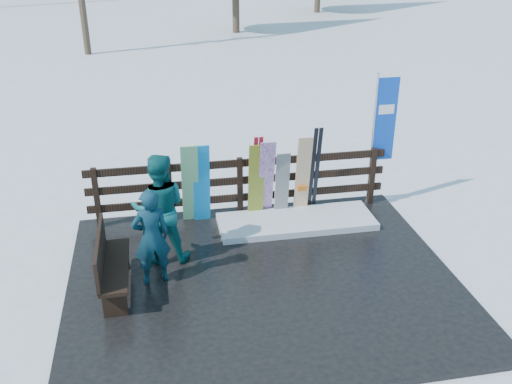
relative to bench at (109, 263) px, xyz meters
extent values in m
plane|color=white|center=(2.30, -0.06, -0.60)|extent=(700.00, 700.00, 0.00)
cube|color=black|center=(2.30, -0.06, -0.56)|extent=(6.00, 5.00, 0.08)
cube|color=black|center=(-0.30, 2.14, 0.06)|extent=(0.10, 0.10, 1.15)
cube|color=black|center=(1.00, 2.14, 0.06)|extent=(0.10, 0.10, 1.15)
cube|color=black|center=(2.30, 2.14, 0.06)|extent=(0.10, 0.10, 1.15)
cube|color=black|center=(3.60, 2.14, 0.06)|extent=(0.10, 0.10, 1.15)
cube|color=black|center=(4.90, 2.14, 0.06)|extent=(0.10, 0.10, 1.15)
cube|color=black|center=(2.30, 2.14, -0.17)|extent=(5.60, 0.05, 0.14)
cube|color=black|center=(2.30, 2.14, 0.18)|extent=(5.60, 0.05, 0.14)
cube|color=black|center=(2.30, 2.14, 0.53)|extent=(5.60, 0.05, 0.14)
cube|color=white|center=(3.25, 1.54, -0.46)|extent=(2.86, 1.00, 0.12)
cube|color=black|center=(0.07, 0.00, -0.07)|extent=(0.40, 1.50, 0.06)
cube|color=black|center=(0.07, -0.60, -0.29)|extent=(0.34, 0.06, 0.45)
cube|color=black|center=(0.07, 0.60, -0.29)|extent=(0.34, 0.06, 0.45)
cube|color=black|center=(-0.11, 0.00, 0.20)|extent=(0.05, 1.50, 0.50)
cube|color=#0F96F1|center=(1.57, 1.92, 0.28)|extent=(0.30, 0.32, 1.58)
cube|color=silver|center=(1.36, 1.92, 0.29)|extent=(0.30, 0.42, 1.61)
cube|color=#F3FF32|center=(2.57, 1.92, 0.24)|extent=(0.29, 0.23, 1.50)
cube|color=white|center=(2.75, 1.92, 0.27)|extent=(0.28, 0.39, 1.57)
cube|color=black|center=(3.05, 1.92, 0.13)|extent=(0.26, 0.19, 1.30)
cube|color=white|center=(3.44, 1.92, 0.28)|extent=(0.27, 0.26, 1.59)
cube|color=#B5162A|center=(2.56, 1.99, 0.30)|extent=(0.07, 0.29, 1.64)
cube|color=#B5162A|center=(2.65, 1.99, 0.30)|extent=(0.07, 0.29, 1.64)
cube|color=black|center=(3.65, 1.99, 0.35)|extent=(0.08, 0.30, 1.74)
cube|color=black|center=(3.74, 1.99, 0.35)|extent=(0.08, 0.30, 1.74)
cylinder|color=silver|center=(4.86, 2.19, 0.78)|extent=(0.04, 0.04, 2.60)
cube|color=blue|center=(5.08, 2.19, 1.18)|extent=(0.42, 0.02, 1.60)
imported|color=#0D434B|center=(0.64, 0.18, 0.27)|extent=(0.64, 0.49, 1.56)
imported|color=#105F61|center=(0.79, 0.81, 0.41)|extent=(0.95, 0.77, 1.85)
camera|label=1|loc=(0.81, -7.39, 4.55)|focal=40.00mm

